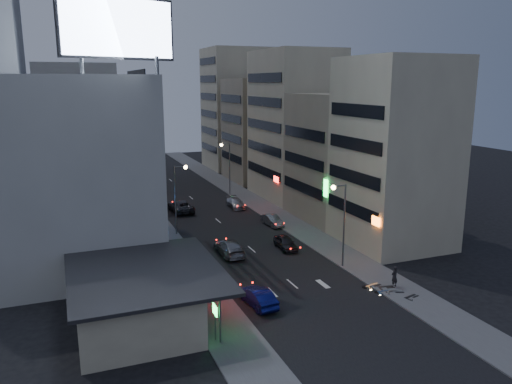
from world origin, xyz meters
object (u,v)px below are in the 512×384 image
person (394,276)px  scooter_silver_a (403,284)px  parked_car_right_near (286,243)px  parked_car_right_mid (272,220)px  scooter_black_a (414,287)px  parked_car_left (181,206)px  scooter_silver_b (377,276)px  road_car_silver (229,247)px  scooter_blue (390,284)px  parked_car_right_far (236,203)px  road_car_blue (258,297)px  scooter_black_b (392,279)px

person → scooter_silver_a: person is taller
parked_car_right_near → person: person is taller
parked_car_right_mid → scooter_black_a: parked_car_right_mid is taller
parked_car_left → scooter_silver_b: parked_car_left is taller
parked_car_right_mid → road_car_silver: 11.69m
parked_car_right_mid → scooter_silver_a: bearing=-88.1°
parked_car_right_near → scooter_silver_a: size_ratio=2.02×
scooter_silver_a → scooter_blue: size_ratio=1.15×
parked_car_left → scooter_silver_b: 32.54m
parked_car_right_mid → scooter_black_a: size_ratio=2.10×
parked_car_right_far → person: size_ratio=2.46×
road_car_silver → parked_car_right_mid: bearing=-135.0°
person → parked_car_right_far: bearing=-98.5°
parked_car_right_mid → scooter_blue: (1.47, -21.88, -0.00)m
person → scooter_silver_a: bearing=87.9°
parked_car_right_near → road_car_blue: bearing=-120.3°
road_car_silver → scooter_silver_a: size_ratio=2.68×
parked_car_right_far → scooter_silver_b: scooter_silver_b is taller
parked_car_right_near → scooter_black_a: 15.53m
parked_car_right_far → scooter_black_a: 33.79m
parked_car_right_far → scooter_black_a: parked_car_right_far is taller
road_car_blue → person: person is taller
scooter_black_a → parked_car_right_near: bearing=4.0°
road_car_blue → scooter_silver_a: 12.58m
scooter_blue → scooter_black_b: size_ratio=0.89×
parked_car_left → person: (11.21, -32.12, 0.26)m
scooter_black_a → scooter_black_b: scooter_black_b is taller
parked_car_right_mid → road_car_blue: size_ratio=0.90×
road_car_silver → scooter_silver_b: road_car_silver is taller
parked_car_right_far → scooter_black_a: size_ratio=2.43×
scooter_black_b → scooter_black_a: bearing=-153.7°
road_car_silver → scooter_silver_b: size_ratio=2.65×
parked_car_right_near → road_car_blue: (-7.85, -11.73, 0.04)m
road_car_silver → scooter_silver_a: 17.79m
parked_car_right_far → parked_car_left: bearing=177.9°
road_car_blue → person: (12.21, -1.12, 0.33)m
parked_car_right_mid → scooter_blue: size_ratio=2.29×
parked_car_right_near → parked_car_right_far: parked_car_right_near is taller
scooter_black_a → road_car_silver: bearing=21.6°
parked_car_right_mid → parked_car_right_far: size_ratio=0.86×
scooter_black_b → scooter_silver_b: 1.33m
road_car_blue → scooter_black_a: 13.17m
parked_car_right_far → road_car_silver: road_car_silver is taller
parked_car_left → scooter_silver_a: bearing=107.2°
road_car_silver → scooter_black_b: size_ratio=2.74×
scooter_black_b → parked_car_right_near: bearing=29.9°
road_car_blue → scooter_black_b: road_car_blue is taller
parked_car_right_near → person: 13.58m
parked_car_right_near → parked_car_right_mid: 8.91m
road_car_blue → scooter_blue: bearing=167.4°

